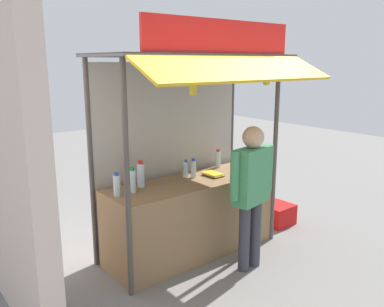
# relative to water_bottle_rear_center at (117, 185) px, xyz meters

# --- Properties ---
(ground_plane) EXTENTS (20.00, 20.00, 0.00)m
(ground_plane) POSITION_rel_water_bottle_rear_center_xyz_m (1.01, -0.06, -1.10)
(ground_plane) COLOR slate
(stall_counter) EXTENTS (2.25, 0.74, 0.97)m
(stall_counter) POSITION_rel_water_bottle_rear_center_xyz_m (1.01, -0.06, -0.61)
(stall_counter) COLOR olive
(stall_counter) RESTS_ON ground
(stall_structure) EXTENTS (2.45, 1.58, 2.87)m
(stall_structure) POSITION_rel_water_bottle_rear_center_xyz_m (1.01, 0.05, 0.64)
(stall_structure) COLOR #4C4742
(stall_structure) RESTS_ON ground
(water_bottle_rear_center) EXTENTS (0.07, 0.07, 0.27)m
(water_bottle_rear_center) POSITION_rel_water_bottle_rear_center_xyz_m (0.00, 0.00, 0.00)
(water_bottle_rear_center) COLOR silver
(water_bottle_rear_center) RESTS_ON stall_counter
(water_bottle_left) EXTENTS (0.09, 0.09, 0.32)m
(water_bottle_left) POSITION_rel_water_bottle_rear_center_xyz_m (0.39, 0.13, 0.02)
(water_bottle_left) COLOR silver
(water_bottle_left) RESTS_ON stall_counter
(water_bottle_right) EXTENTS (0.07, 0.07, 0.25)m
(water_bottle_right) POSITION_rel_water_bottle_rear_center_xyz_m (1.11, 0.03, -0.01)
(water_bottle_right) COLOR silver
(water_bottle_right) RESTS_ON stall_counter
(water_bottle_back_left) EXTENTS (0.06, 0.06, 0.23)m
(water_bottle_back_left) POSITION_rel_water_bottle_rear_center_xyz_m (1.05, 0.11, -0.02)
(water_bottle_back_left) COLOR silver
(water_bottle_back_left) RESTS_ON stall_counter
(water_bottle_front_left) EXTENTS (0.07, 0.07, 0.26)m
(water_bottle_front_left) POSITION_rel_water_bottle_rear_center_xyz_m (1.71, 0.22, -0.00)
(water_bottle_front_left) COLOR silver
(water_bottle_front_left) RESTS_ON stall_counter
(water_bottle_mid_left) EXTENTS (0.08, 0.08, 0.30)m
(water_bottle_mid_left) POSITION_rel_water_bottle_rear_center_xyz_m (0.20, 0.00, 0.01)
(water_bottle_mid_left) COLOR silver
(water_bottle_mid_left) RESTS_ON stall_counter
(magazine_stack_front_right) EXTENTS (0.25, 0.31, 0.08)m
(magazine_stack_front_right) POSITION_rel_water_bottle_rear_center_xyz_m (2.02, -0.24, -0.08)
(magazine_stack_front_right) COLOR blue
(magazine_stack_front_right) RESTS_ON stall_counter
(magazine_stack_center) EXTENTS (0.20, 0.28, 0.04)m
(magazine_stack_center) POSITION_rel_water_bottle_rear_center_xyz_m (1.37, -0.06, -0.10)
(magazine_stack_center) COLOR black
(magazine_stack_center) RESTS_ON stall_counter
(banana_bunch_inner_right) EXTENTS (0.11, 0.11, 0.31)m
(banana_bunch_inner_right) POSITION_rel_water_bottle_rear_center_xyz_m (0.65, -0.54, 1.07)
(banana_bunch_inner_right) COLOR #332D23
(banana_bunch_inner_left) EXTENTS (0.10, 0.10, 0.24)m
(banana_bunch_inner_left) POSITION_rel_water_bottle_rear_center_xyz_m (1.80, -0.54, 1.12)
(banana_bunch_inner_left) COLOR #332D23
(vendor_person) EXTENTS (0.65, 0.30, 1.73)m
(vendor_person) POSITION_rel_water_bottle_rear_center_xyz_m (1.30, -0.81, -0.06)
(vendor_person) COLOR #383842
(vendor_person) RESTS_ON ground
(plastic_crate) EXTENTS (0.45, 0.45, 0.31)m
(plastic_crate) POSITION_rel_water_bottle_rear_center_xyz_m (2.62, -0.13, -0.94)
(plastic_crate) COLOR red
(plastic_crate) RESTS_ON ground
(neighbour_wall) EXTENTS (0.20, 2.40, 3.36)m
(neighbour_wall) POSITION_rel_water_bottle_rear_center_xyz_m (-1.10, 0.24, 0.58)
(neighbour_wall) COLOR beige
(neighbour_wall) RESTS_ON ground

